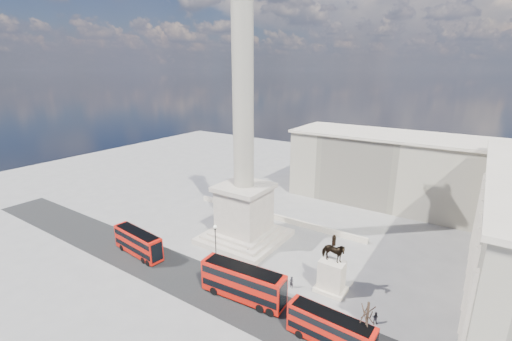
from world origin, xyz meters
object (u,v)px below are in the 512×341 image
object	(u,v)px
red_bus_b	(243,283)
pedestrian_walking	(292,282)
red_bus_c	(331,330)
pedestrian_crossing	(248,253)
victorian_lamp	(215,240)
nelsons_column	(244,174)
equestrian_statue	(332,272)
red_bus_a	(138,243)
pedestrian_standing	(375,317)

from	to	relation	value
red_bus_b	pedestrian_walking	size ratio (longest dim) A/B	6.88
pedestrian_walking	red_bus_b	bearing A→B (deg)	-115.00
red_bus_c	pedestrian_crossing	world-z (taller)	red_bus_c
red_bus_c	victorian_lamp	size ratio (longest dim) A/B	1.60
nelsons_column	victorian_lamp	distance (m)	12.64
nelsons_column	equestrian_statue	size ratio (longest dim) A/B	5.55
red_bus_a	pedestrian_walking	bearing A→B (deg)	19.06
red_bus_a	red_bus_c	xyz separation A→B (m)	(35.23, -0.91, -0.14)
red_bus_a	victorian_lamp	xyz separation A→B (m)	(12.20, 6.03, 1.46)
victorian_lamp	pedestrian_walking	size ratio (longest dim) A/B	3.55
red_bus_c	pedestrian_walking	world-z (taller)	red_bus_c
red_bus_c	equestrian_statue	world-z (taller)	equestrian_statue
pedestrian_walking	nelsons_column	bearing A→B (deg)	160.80
pedestrian_walking	pedestrian_crossing	distance (m)	10.77
red_bus_a	pedestrian_crossing	bearing A→B (deg)	36.71
red_bus_b	pedestrian_crossing	xyz separation A→B (m)	(-5.85, 9.42, -1.78)
red_bus_c	pedestrian_crossing	size ratio (longest dim) A/B	6.26
red_bus_a	equestrian_statue	size ratio (longest dim) A/B	1.23
red_bus_a	pedestrian_standing	world-z (taller)	red_bus_a
pedestrian_walking	equestrian_statue	bearing A→B (deg)	37.41
red_bus_a	pedestrian_walking	distance (m)	27.13
victorian_lamp	pedestrian_crossing	distance (m)	6.16
red_bus_a	red_bus_b	bearing A→B (deg)	6.44
nelsons_column	red_bus_c	size ratio (longest dim) A/B	4.85
red_bus_c	victorian_lamp	xyz separation A→B (m)	(-23.03, 6.95, 1.60)
equestrian_statue	pedestrian_crossing	world-z (taller)	equestrian_statue
victorian_lamp	pedestrian_crossing	size ratio (longest dim) A/B	3.90
pedestrian_standing	pedestrian_crossing	size ratio (longest dim) A/B	0.99
pedestrian_walking	pedestrian_crossing	size ratio (longest dim) A/B	1.10
red_bus_c	equestrian_statue	xyz separation A→B (m)	(-3.82, 9.73, 0.98)
pedestrian_standing	equestrian_statue	bearing A→B (deg)	-22.20
red_bus_b	pedestrian_crossing	size ratio (longest dim) A/B	7.56
equestrian_statue	pedestrian_standing	distance (m)	8.16
pedestrian_walking	pedestrian_standing	size ratio (longest dim) A/B	1.10
red_bus_c	pedestrian_walking	bearing A→B (deg)	142.90
nelsons_column	red_bus_b	size ratio (longest dim) A/B	4.01
victorian_lamp	red_bus_c	bearing A→B (deg)	-16.79
red_bus_a	pedestrian_standing	xyz separation A→B (m)	(38.57, 5.70, -1.50)
victorian_lamp	pedestrian_crossing	xyz separation A→B (m)	(3.94, 3.71, -2.95)
red_bus_a	pedestrian_crossing	world-z (taller)	red_bus_a
red_bus_a	pedestrian_walking	xyz separation A→B (m)	(26.35, 6.30, -1.41)
red_bus_b	pedestrian_walking	distance (m)	7.59
equestrian_statue	pedestrian_crossing	bearing A→B (deg)	176.52
victorian_lamp	equestrian_statue	size ratio (longest dim) A/B	0.71
nelsons_column	pedestrian_standing	size ratio (longest dim) A/B	30.49
red_bus_b	victorian_lamp	distance (m)	11.40
equestrian_statue	pedestrian_standing	size ratio (longest dim) A/B	5.49
nelsons_column	red_bus_b	bearing A→B (deg)	-54.85
nelsons_column	pedestrian_crossing	world-z (taller)	nelsons_column
red_bus_b	equestrian_statue	world-z (taller)	equestrian_statue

